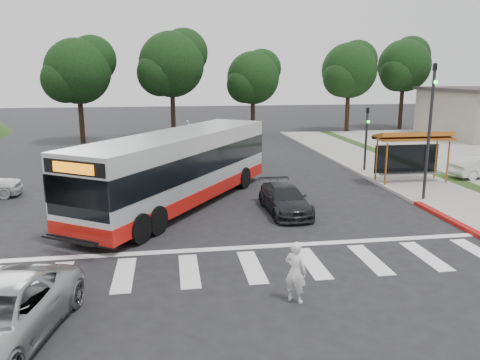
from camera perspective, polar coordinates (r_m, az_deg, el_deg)
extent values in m
plane|color=black|center=(19.86, -1.10, -4.85)|extent=(140.00, 140.00, 0.00)
cube|color=gray|center=(30.56, 17.67, 0.98)|extent=(4.00, 40.00, 0.12)
cube|color=#9E9991|center=(29.72, 14.21, 0.90)|extent=(0.30, 40.00, 0.15)
cube|color=maroon|center=(21.18, 24.70, -4.72)|extent=(0.32, 6.00, 0.15)
cube|color=silver|center=(15.23, 1.45, -10.51)|extent=(18.00, 2.60, 0.01)
cylinder|color=#A4591B|center=(26.29, 17.37, 1.83)|extent=(0.10, 0.10, 2.30)
cylinder|color=#A4591B|center=(28.05, 24.00, 1.96)|extent=(0.10, 0.10, 2.30)
cylinder|color=#A4591B|center=(27.35, 16.28, 2.31)|extent=(0.10, 0.10, 2.30)
cylinder|color=#A4591B|center=(29.05, 22.75, 2.42)|extent=(0.10, 0.10, 2.30)
cube|color=#A4591B|center=(27.44, 20.40, 4.81)|extent=(4.20, 1.60, 0.12)
cube|color=#A4591B|center=(27.47, 20.38, 5.13)|extent=(4.20, 1.32, 0.51)
cube|color=black|center=(28.15, 19.62, 2.47)|extent=(3.80, 0.06, 1.60)
cube|color=gray|center=(27.77, 20.08, 0.72)|extent=(3.60, 0.40, 0.08)
cylinder|color=black|center=(23.75, 22.05, 5.19)|extent=(0.14, 0.14, 6.50)
imported|color=black|center=(23.59, 22.62, 11.81)|extent=(0.16, 0.20, 1.00)
sphere|color=#19E533|center=(23.44, 22.77, 10.94)|extent=(0.18, 0.18, 0.18)
cylinder|color=black|center=(30.09, 15.11, 4.72)|extent=(0.14, 0.14, 4.00)
imported|color=black|center=(29.92, 15.28, 7.56)|extent=(0.16, 0.20, 1.00)
sphere|color=#19E533|center=(29.79, 15.38, 6.86)|extent=(0.18, 0.18, 0.18)
cylinder|color=black|center=(50.42, 12.95, 8.32)|extent=(0.44, 0.44, 4.40)
sphere|color=black|center=(50.27, 13.18, 12.87)|extent=(5.60, 5.60, 5.60)
sphere|color=black|center=(51.49, 14.08, 13.93)|extent=(4.20, 4.20, 4.20)
sphere|color=black|center=(49.27, 12.36, 12.10)|extent=(3.92, 3.92, 3.92)
cylinder|color=black|center=(55.13, 19.04, 8.44)|extent=(0.44, 0.44, 4.84)
sphere|color=black|center=(55.02, 19.38, 13.01)|extent=(5.60, 5.60, 5.60)
sphere|color=black|center=(56.31, 20.10, 14.06)|extent=(4.20, 4.20, 4.20)
sphere|color=black|center=(53.94, 18.73, 12.25)|extent=(3.92, 3.92, 3.92)
cylinder|color=black|center=(44.90, -8.16, 8.15)|extent=(0.44, 0.44, 4.84)
sphere|color=black|center=(44.76, -8.35, 13.77)|extent=(6.00, 6.00, 6.00)
sphere|color=black|center=(45.72, -6.85, 15.17)|extent=(4.50, 4.50, 4.50)
sphere|color=black|center=(44.00, -9.71, 12.73)|extent=(4.20, 4.20, 4.20)
cylinder|color=black|center=(47.69, 1.57, 8.01)|extent=(0.44, 0.44, 3.96)
sphere|color=black|center=(47.52, 1.59, 12.34)|extent=(5.20, 5.20, 5.20)
sphere|color=black|center=(48.48, 2.67, 13.41)|extent=(3.90, 3.90, 3.90)
sphere|color=black|center=(46.73, 0.61, 11.56)|extent=(3.64, 3.64, 3.64)
cylinder|color=black|center=(43.57, -18.77, 7.16)|extent=(0.44, 0.44, 4.40)
sphere|color=black|center=(43.40, -19.16, 12.42)|extent=(5.60, 5.60, 5.60)
sphere|color=black|center=(44.07, -17.60, 13.82)|extent=(4.20, 4.20, 4.20)
sphere|color=black|center=(42.90, -20.57, 11.37)|extent=(3.92, 3.92, 3.92)
imported|color=white|center=(12.86, 6.79, -11.06)|extent=(0.74, 0.72, 1.71)
imported|color=black|center=(20.80, 5.48, -2.34)|extent=(1.85, 4.25, 1.22)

